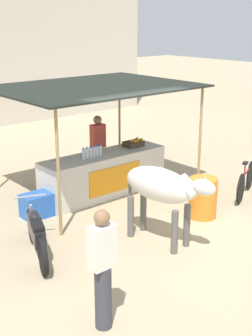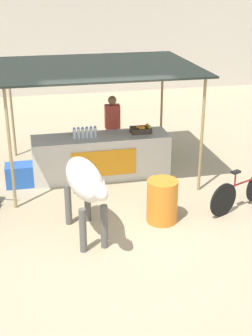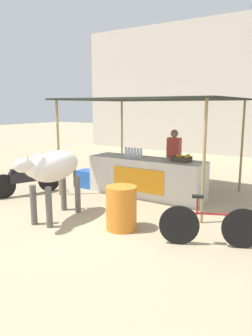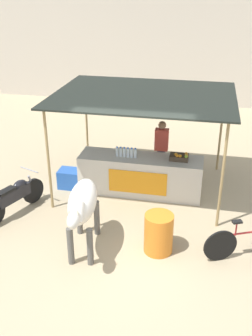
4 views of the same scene
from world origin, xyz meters
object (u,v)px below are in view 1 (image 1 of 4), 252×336
object	(u,v)px
stall_counter	(104,174)
cow	(162,188)
fruit_crate	(134,143)
vendor_behind_counter	(98,149)
water_barrel	(203,198)
cooler_box	(37,205)
passerby_on_street	(103,269)
motorcycle_parked	(36,232)
bicycle_leaning	(246,181)

from	to	relation	value
stall_counter	cow	xyz separation A→B (m)	(-0.67, -2.52, 0.55)
fruit_crate	cow	size ratio (longest dim) A/B	0.24
vendor_behind_counter	water_barrel	xyz separation A→B (m)	(0.35, -3.01, -0.44)
cooler_box	passerby_on_street	bearing A→B (deg)	-107.29
stall_counter	cow	bearing A→B (deg)	-104.98
stall_counter	motorcycle_parked	world-z (taller)	stall_counter
vendor_behind_counter	passerby_on_street	distance (m)	5.62
passerby_on_street	bicycle_leaning	bearing A→B (deg)	17.39
motorcycle_parked	cow	bearing A→B (deg)	-26.92
water_barrel	passerby_on_street	distance (m)	4.01
stall_counter	vendor_behind_counter	distance (m)	0.93
stall_counter	fruit_crate	xyz separation A→B (m)	(0.92, 0.04, 0.55)
fruit_crate	water_barrel	world-z (taller)	fruit_crate
fruit_crate	passerby_on_street	world-z (taller)	passerby_on_street
vendor_behind_counter	cooler_box	size ratio (longest dim) A/B	2.75
stall_counter	bicycle_leaning	size ratio (longest dim) A/B	1.96
water_barrel	cow	world-z (taller)	cow
fruit_crate	passerby_on_street	xyz separation A→B (m)	(-3.85, -3.81, -0.18)
cow	bicycle_leaning	bearing A→B (deg)	7.73
bicycle_leaning	passerby_on_street	xyz separation A→B (m)	(-5.31, -1.66, 0.50)
cooler_box	bicycle_leaning	world-z (taller)	bicycle_leaning
stall_counter	cooler_box	size ratio (longest dim) A/B	5.00
cooler_box	stall_counter	bearing A→B (deg)	3.11
motorcycle_parked	cooler_box	bearing A→B (deg)	59.96
water_barrel	passerby_on_street	size ratio (longest dim) A/B	0.49
water_barrel	bicycle_leaning	world-z (taller)	bicycle_leaning
cow	passerby_on_street	size ratio (longest dim) A/B	1.12
stall_counter	cow	distance (m)	2.67
vendor_behind_counter	passerby_on_street	xyz separation A→B (m)	(-3.34, -4.52, 0.00)
stall_counter	water_barrel	size ratio (longest dim) A/B	3.69
vendor_behind_counter	bicycle_leaning	bearing A→B (deg)	-55.40
stall_counter	motorcycle_parked	xyz separation A→B (m)	(-2.62, -1.53, -0.05)
fruit_crate	water_barrel	bearing A→B (deg)	-94.26
vendor_behind_counter	passerby_on_street	bearing A→B (deg)	-126.41
stall_counter	bicycle_leaning	world-z (taller)	stall_counter
water_barrel	passerby_on_street	xyz separation A→B (m)	(-3.68, -1.52, 0.44)
bicycle_leaning	passerby_on_street	bearing A→B (deg)	-162.61
vendor_behind_counter	water_barrel	world-z (taller)	vendor_behind_counter
stall_counter	vendor_behind_counter	size ratio (longest dim) A/B	1.82
stall_counter	passerby_on_street	xyz separation A→B (m)	(-2.93, -3.77, 0.37)
motorcycle_parked	bicycle_leaning	bearing A→B (deg)	-6.53
stall_counter	cooler_box	bearing A→B (deg)	-176.89
cooler_box	water_barrel	bearing A→B (deg)	-40.34
cooler_box	water_barrel	distance (m)	3.34
bicycle_leaning	fruit_crate	bearing A→B (deg)	124.06
fruit_crate	bicycle_leaning	distance (m)	2.68
cooler_box	water_barrel	xyz separation A→B (m)	(2.54, -2.16, 0.17)
passerby_on_street	cooler_box	bearing A→B (deg)	72.71
cow	cooler_box	bearing A→B (deg)	114.64
cow	water_barrel	bearing A→B (deg)	10.58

